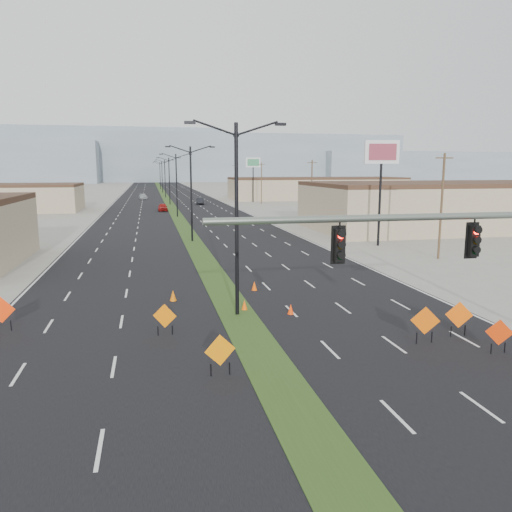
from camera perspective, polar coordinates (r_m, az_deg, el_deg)
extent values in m
plane|color=gray|center=(16.04, 5.70, -18.87)|extent=(600.00, 600.00, 0.00)
cube|color=black|center=(113.70, -9.88, 5.93)|extent=(25.00, 400.00, 0.02)
cube|color=#294819|center=(113.70, -9.88, 5.93)|extent=(2.00, 400.00, 0.04)
cube|color=tan|center=(70.03, 21.31, 5.22)|extent=(36.00, 18.00, 5.50)
cube|color=tan|center=(130.54, 6.95, 7.60)|extent=(44.00, 16.00, 5.00)
cube|color=gray|center=(316.54, -4.08, 11.08)|extent=(220.00, 50.00, 28.00)
cube|color=gray|center=(355.00, 19.51, 9.62)|extent=(160.00, 50.00, 18.00)
cube|color=gray|center=(334.44, -16.77, 10.97)|extent=(140.00, 50.00, 32.00)
cylinder|color=slate|center=(18.18, 19.92, 4.25)|extent=(16.00, 0.24, 0.24)
cube|color=black|center=(16.71, 9.48, 1.21)|extent=(0.50, 0.28, 1.30)
sphere|color=#FF0C05|center=(16.51, 9.72, 2.33)|extent=(0.22, 0.22, 0.22)
cube|color=black|center=(19.11, 23.58, 1.60)|extent=(0.50, 0.28, 1.30)
sphere|color=#FF0C05|center=(18.94, 23.94, 2.58)|extent=(0.22, 0.22, 0.22)
cylinder|color=black|center=(25.88, -2.22, 3.92)|extent=(0.20, 0.20, 10.00)
cube|color=black|center=(25.54, -7.57, 14.89)|extent=(0.55, 0.24, 0.14)
cube|color=black|center=(26.32, 2.81, 14.81)|extent=(0.55, 0.24, 0.14)
cylinder|color=black|center=(53.60, -7.41, 6.98)|extent=(0.20, 0.20, 10.00)
cube|color=black|center=(53.44, -10.04, 12.21)|extent=(0.55, 0.24, 0.14)
cube|color=black|center=(53.82, -5.03, 12.30)|extent=(0.55, 0.24, 0.14)
cylinder|color=black|center=(81.52, -9.06, 7.93)|extent=(0.20, 0.20, 10.00)
cube|color=black|center=(81.41, -10.81, 11.36)|extent=(0.55, 0.24, 0.14)
cube|color=black|center=(81.66, -7.51, 11.45)|extent=(0.55, 0.24, 0.14)
cylinder|color=black|center=(109.47, -9.87, 8.40)|extent=(0.20, 0.20, 10.00)
cube|color=black|center=(109.40, -11.18, 10.95)|extent=(0.55, 0.24, 0.14)
cube|color=black|center=(109.58, -8.73, 11.02)|extent=(0.55, 0.24, 0.14)
cylinder|color=black|center=(137.45, -10.36, 8.68)|extent=(0.20, 0.20, 10.00)
cube|color=black|center=(137.39, -11.40, 10.71)|extent=(0.55, 0.24, 0.14)
cube|color=black|center=(137.53, -9.45, 10.77)|extent=(0.55, 0.24, 0.14)
cylinder|color=black|center=(165.43, -10.68, 8.86)|extent=(0.20, 0.20, 10.00)
cube|color=black|center=(165.38, -11.54, 10.54)|extent=(0.55, 0.24, 0.14)
cube|color=black|center=(165.50, -9.92, 10.60)|extent=(0.55, 0.24, 0.14)
cylinder|color=black|center=(193.42, -10.90, 8.99)|extent=(0.20, 0.20, 10.00)
cube|color=black|center=(193.38, -11.65, 10.43)|extent=(0.55, 0.24, 0.14)
cube|color=black|center=(193.48, -10.26, 10.47)|extent=(0.55, 0.24, 0.14)
cylinder|color=#4C3823|center=(45.57, 20.43, 5.29)|extent=(0.20, 0.20, 9.00)
cube|color=#4C3823|center=(45.46, 20.75, 10.44)|extent=(1.60, 0.10, 0.10)
cylinder|color=#4C3823|center=(77.37, 6.38, 7.52)|extent=(0.20, 0.20, 9.00)
cube|color=#4C3823|center=(77.31, 6.43, 10.56)|extent=(1.60, 0.10, 0.10)
cylinder|color=#4C3823|center=(111.11, 0.62, 8.31)|extent=(0.20, 0.20, 9.00)
cube|color=#4C3823|center=(111.07, 0.63, 10.42)|extent=(1.60, 0.10, 0.10)
cylinder|color=#4C3823|center=(145.45, -2.44, 8.69)|extent=(0.20, 0.20, 9.00)
cube|color=#4C3823|center=(145.42, -2.45, 10.31)|extent=(1.60, 0.10, 0.10)
imported|color=maroon|center=(93.37, -10.62, 5.49)|extent=(1.71, 4.19, 1.42)
imported|color=black|center=(109.93, -6.42, 6.25)|extent=(1.77, 4.41, 1.43)
imported|color=#A3A8AC|center=(130.89, -12.79, 6.63)|extent=(2.39, 4.78, 1.33)
cube|color=#FF3505|center=(26.82, -27.13, -5.50)|extent=(1.30, 0.13, 1.30)
cylinder|color=black|center=(26.94, -26.21, -7.15)|extent=(0.05, 0.05, 0.54)
cube|color=orange|center=(19.04, -4.13, -10.68)|extent=(1.20, 0.29, 1.22)
cylinder|color=black|center=(19.28, -5.17, -12.87)|extent=(0.05, 0.05, 0.51)
cylinder|color=black|center=(19.37, -3.04, -12.73)|extent=(0.05, 0.05, 0.51)
cube|color=orange|center=(23.79, -10.40, -6.74)|extent=(1.08, 0.45, 1.14)
cylinder|color=black|center=(23.99, -11.14, -8.41)|extent=(0.05, 0.05, 0.48)
cylinder|color=black|center=(24.01, -9.54, -8.34)|extent=(0.05, 0.05, 0.48)
cube|color=#E95904|center=(23.56, 18.78, -7.00)|extent=(1.22, 0.46, 1.28)
cylinder|color=black|center=(23.61, 17.88, -8.94)|extent=(0.05, 0.05, 0.53)
cylinder|color=black|center=(23.98, 19.45, -8.74)|extent=(0.05, 0.05, 0.53)
cube|color=red|center=(23.53, 26.06, -7.84)|extent=(1.04, 0.49, 1.12)
cylinder|color=black|center=(23.55, 25.29, -9.57)|extent=(0.05, 0.05, 0.47)
cylinder|color=black|center=(23.94, 26.55, -9.35)|extent=(0.05, 0.05, 0.47)
cube|color=#F65A05|center=(25.08, 22.20, -6.24)|extent=(1.20, 0.43, 1.25)
cylinder|color=black|center=(25.10, 21.38, -8.04)|extent=(0.05, 0.05, 0.52)
cylinder|color=black|center=(25.50, 22.77, -7.85)|extent=(0.05, 0.05, 0.52)
cone|color=#FF5705|center=(27.62, -1.33, -5.64)|extent=(0.46, 0.46, 0.58)
cone|color=#F75105|center=(32.01, -0.20, -3.44)|extent=(0.47, 0.47, 0.61)
cone|color=#FF3C05|center=(26.93, 3.98, -6.09)|extent=(0.36, 0.36, 0.57)
cone|color=#DC6504|center=(29.89, -9.46, -4.48)|extent=(0.50, 0.50, 0.67)
cylinder|color=black|center=(51.74, 13.95, 5.91)|extent=(0.24, 0.24, 8.65)
cube|color=white|center=(51.65, 14.19, 11.45)|extent=(3.42, 0.93, 2.28)
cube|color=#8F2F40|center=(51.47, 14.29, 11.46)|extent=(2.70, 0.51, 1.59)
cylinder|color=black|center=(116.60, -0.33, 8.25)|extent=(0.24, 0.24, 8.43)
cube|color=white|center=(116.56, -0.33, 10.64)|extent=(3.30, 1.21, 2.22)
cube|color=#37895A|center=(116.36, -0.31, 10.65)|extent=(2.58, 0.75, 1.55)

